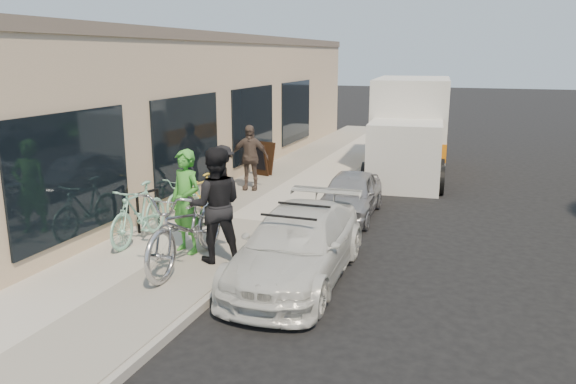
% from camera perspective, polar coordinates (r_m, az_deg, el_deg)
% --- Properties ---
extents(ground, '(120.00, 120.00, 0.00)m').
position_cam_1_polar(ground, '(9.17, -3.12, -9.65)').
color(ground, black).
rests_on(ground, ground).
extents(sidewalk, '(3.00, 34.00, 0.15)m').
position_cam_1_polar(sidewalk, '(12.50, -6.24, -2.89)').
color(sidewalk, '#ADA79C').
rests_on(sidewalk, ground).
extents(curb, '(0.12, 34.00, 0.13)m').
position_cam_1_polar(curb, '(11.92, 0.49, -3.68)').
color(curb, gray).
rests_on(curb, ground).
extents(storefront, '(3.60, 20.00, 4.22)m').
position_cam_1_polar(storefront, '(17.96, -8.79, 8.77)').
color(storefront, '#CCAC8E').
rests_on(storefront, ground).
extents(bike_rack, '(0.20, 0.57, 0.83)m').
position_cam_1_polar(bike_rack, '(11.75, -14.03, -1.40)').
color(bike_rack, black).
rests_on(bike_rack, sidewalk).
extents(sandwich_board, '(0.71, 0.72, 0.96)m').
position_cam_1_polar(sandwich_board, '(16.67, -2.69, 3.39)').
color(sandwich_board, black).
rests_on(sandwich_board, sidewalk).
extents(sedan_white, '(1.75, 4.06, 1.20)m').
position_cam_1_polar(sedan_white, '(9.28, 0.96, -5.47)').
color(sedan_white, silver).
rests_on(sedan_white, ground).
extents(sedan_silver, '(1.35, 3.07, 1.03)m').
position_cam_1_polar(sedan_silver, '(12.97, 6.32, -0.26)').
color(sedan_silver, '#95959A').
rests_on(sedan_silver, ground).
extents(moving_truck, '(2.73, 6.12, 2.92)m').
position_cam_1_polar(moving_truck, '(18.16, 12.25, 6.04)').
color(moving_truck, silver).
rests_on(moving_truck, ground).
extents(tandem_bike, '(1.02, 2.67, 1.38)m').
position_cam_1_polar(tandem_bike, '(9.60, -10.17, -3.41)').
color(tandem_bike, '#A8A8AA').
rests_on(tandem_bike, sidewalk).
extents(woman_rider, '(0.80, 0.66, 1.88)m').
position_cam_1_polar(woman_rider, '(10.18, -10.32, -0.97)').
color(woman_rider, green).
rests_on(woman_rider, sidewalk).
extents(man_standing, '(1.20, 1.10, 1.99)m').
position_cam_1_polar(man_standing, '(9.66, -7.40, -1.31)').
color(man_standing, black).
rests_on(man_standing, sidewalk).
extents(cruiser_bike_a, '(0.58, 1.88, 1.12)m').
position_cam_1_polar(cruiser_bike_a, '(11.04, -14.92, -2.09)').
color(cruiser_bike_a, '#81C1A8').
rests_on(cruiser_bike_a, sidewalk).
extents(cruiser_bike_b, '(0.67, 1.65, 0.85)m').
position_cam_1_polar(cruiser_bike_b, '(12.87, -10.48, -0.24)').
color(cruiser_bike_b, '#81C1A8').
rests_on(cruiser_bike_b, sidewalk).
extents(cruiser_bike_c, '(0.74, 1.59, 0.92)m').
position_cam_1_polar(cruiser_bike_c, '(12.58, -8.92, -0.34)').
color(cruiser_bike_c, gold).
rests_on(cruiser_bike_c, sidewalk).
extents(bystander_a, '(1.09, 1.03, 1.48)m').
position_cam_1_polar(bystander_a, '(13.07, -6.58, 1.54)').
color(bystander_a, black).
rests_on(bystander_a, sidewalk).
extents(bystander_b, '(1.08, 0.63, 1.72)m').
position_cam_1_polar(bystander_b, '(14.84, -3.93, 3.53)').
color(bystander_b, '#514239').
rests_on(bystander_b, sidewalk).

